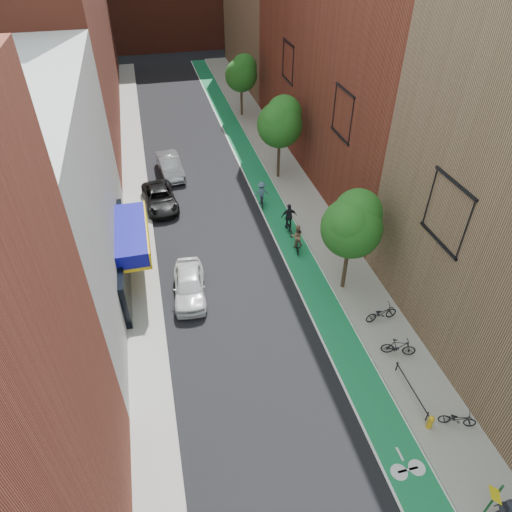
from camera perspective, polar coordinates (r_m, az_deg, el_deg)
ground at (r=20.76m, az=6.44°, el=-25.00°), size 160.00×160.00×0.00m
bike_lane at (r=39.94m, az=-0.30°, el=10.82°), size 2.00×68.00×0.01m
sidewalk_left at (r=39.09m, az=-14.88°, el=8.93°), size 2.00×68.00×0.15m
sidewalk_right at (r=40.50m, az=3.21°, el=11.28°), size 3.00×68.00×0.15m
building_left_white at (r=26.55m, az=-26.81°, el=5.93°), size 8.00×20.00×12.00m
building_left_far_red at (r=51.44m, az=-23.98°, el=27.24°), size 8.00×36.00×22.00m
building_right_mid_red at (r=38.81m, az=12.58°, el=26.47°), size 8.00×28.00×22.00m
tree_near at (r=25.10m, az=12.00°, el=4.00°), size 3.40×3.36×6.42m
tree_mid at (r=36.56m, az=3.05°, el=16.49°), size 3.55×3.53×6.74m
tree_far at (r=49.52m, az=-1.83°, el=21.95°), size 3.30×3.25×6.21m
sign_pole at (r=19.85m, az=27.21°, el=-25.82°), size 0.13×0.71×3.00m
parked_car_white at (r=26.75m, az=-8.35°, el=-3.61°), size 2.21×4.64×1.53m
parked_car_black at (r=35.17m, az=-11.92°, el=7.09°), size 2.69×5.11×1.37m
parked_car_silver at (r=39.41m, az=-10.70°, el=11.02°), size 2.16×4.98×1.59m
cyclist_lane_near at (r=29.89m, az=5.13°, el=1.98°), size 0.86×1.67×1.94m
cyclist_lane_mid at (r=31.52m, az=4.15°, el=4.35°), size 1.11×1.62×2.22m
cyclist_lane_far at (r=34.33m, az=0.72°, el=7.59°), size 1.14×1.56×2.00m
parked_bike_near at (r=22.87m, az=23.90°, el=-18.10°), size 1.71×1.14×0.85m
parked_bike_mid at (r=24.44m, az=17.40°, el=-10.80°), size 1.79×1.10×1.04m
parked_bike_far at (r=25.93m, az=15.41°, el=-6.90°), size 1.90×0.78×0.97m
fire_hydrant at (r=22.38m, az=20.97°, el=-18.76°), size 0.27×0.27×0.77m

